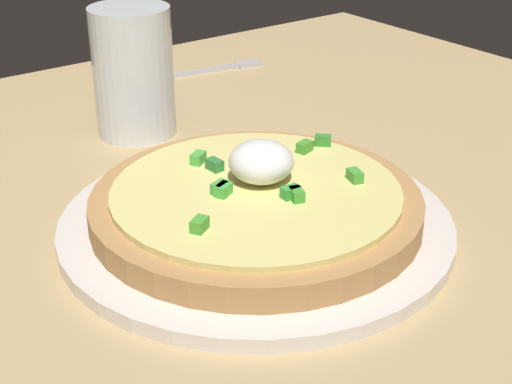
# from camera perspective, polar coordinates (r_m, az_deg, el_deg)

# --- Properties ---
(dining_table) EXTENTS (1.14, 0.72, 0.02)m
(dining_table) POSITION_cam_1_polar(r_m,az_deg,el_deg) (0.57, -11.22, -2.82)
(dining_table) COLOR tan
(dining_table) RESTS_ON ground
(plate) EXTENTS (0.28, 0.28, 0.01)m
(plate) POSITION_cam_1_polar(r_m,az_deg,el_deg) (0.53, 0.00, -2.41)
(plate) COLOR silver
(plate) RESTS_ON dining_table
(pizza) EXTENTS (0.23, 0.23, 0.05)m
(pizza) POSITION_cam_1_polar(r_m,az_deg,el_deg) (0.53, 0.02, -0.70)
(pizza) COLOR #B6814B
(pizza) RESTS_ON plate
(cup_near) EXTENTS (0.07, 0.07, 0.12)m
(cup_near) POSITION_cam_1_polar(r_m,az_deg,el_deg) (0.69, -9.24, 8.50)
(cup_near) COLOR silver
(cup_near) RESTS_ON dining_table
(fork) EXTENTS (0.11, 0.03, 0.00)m
(fork) POSITION_cam_1_polar(r_m,az_deg,el_deg) (0.88, -2.49, 9.37)
(fork) COLOR #B7B7BC
(fork) RESTS_ON dining_table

